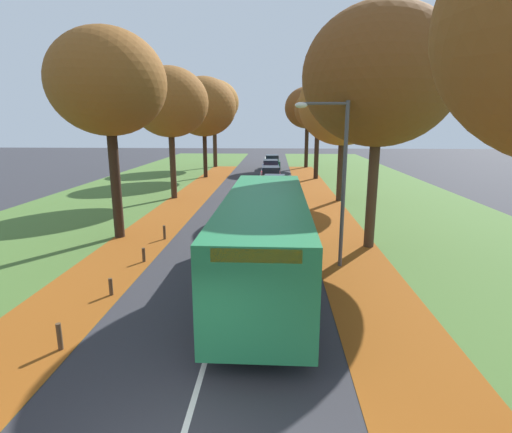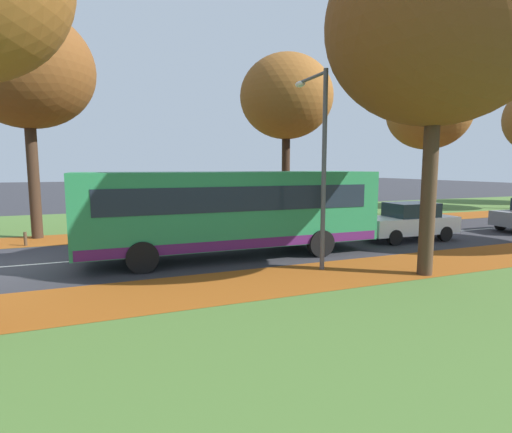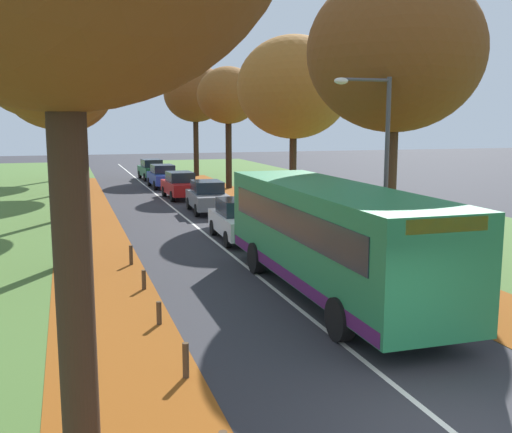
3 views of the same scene
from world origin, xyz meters
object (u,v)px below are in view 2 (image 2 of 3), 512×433
at_px(bus, 232,209).
at_px(bollard_fifth, 243,227).
at_px(bollard_sixth, 299,222).
at_px(streetlamp_right, 319,148).
at_px(car_white_lead, 409,221).
at_px(tree_left_mid, 429,112).
at_px(tree_left_near, 286,97).
at_px(bollard_second, 25,239).
at_px(bollard_fourth, 179,230).
at_px(tree_right_near, 438,24).
at_px(bollard_third, 107,233).
at_px(tree_left_nearest, 26,69).

bearing_deg(bus, bollard_fifth, 156.33).
xyz_separation_m(bollard_sixth, bus, (4.77, -5.15, 1.37)).
bearing_deg(streetlamp_right, bollard_sixth, 156.36).
bearing_deg(bus, streetlamp_right, 39.18).
xyz_separation_m(bus, car_white_lead, (-0.22, 8.08, -0.89)).
xyz_separation_m(streetlamp_right, bus, (-2.44, -1.99, -2.03)).
bearing_deg(bus, tree_left_mid, 114.05).
relative_size(tree_left_mid, bollard_fifth, 15.98).
height_order(bollard_sixth, car_white_lead, car_white_lead).
height_order(tree_left_near, streetlamp_right, tree_left_near).
distance_m(tree_left_mid, bollard_second, 23.56).
xyz_separation_m(bollard_fourth, streetlamp_right, (7.21, 2.99, 3.46)).
distance_m(tree_left_mid, tree_right_near, 15.74).
height_order(bollard_fifth, car_white_lead, car_white_lead).
xyz_separation_m(bollard_fourth, bollard_sixth, (-0.00, 6.15, 0.05)).
bearing_deg(bus, bollard_third, -139.27).
relative_size(tree_left_mid, bollard_sixth, 13.69).
xyz_separation_m(tree_right_near, bollard_third, (-9.13, -8.57, -6.69)).
height_order(tree_left_near, bollard_fourth, tree_left_near).
bearing_deg(bollard_fourth, streetlamp_right, 22.54).
xyz_separation_m(bollard_third, bus, (4.73, 4.07, 1.36)).
relative_size(tree_left_near, car_white_lead, 2.17).
bearing_deg(bollard_second, car_white_lead, 73.20).
relative_size(tree_right_near, car_white_lead, 2.31).
distance_m(tree_left_near, tree_right_near, 11.43).
xyz_separation_m(tree_left_mid, bus, (6.90, -15.45, -4.89)).
distance_m(bollard_fourth, streetlamp_right, 8.54).
bearing_deg(bollard_fifth, car_white_lead, 53.09).
relative_size(bollard_third, streetlamp_right, 0.11).
relative_size(tree_right_near, bollard_fifth, 17.47).
xyz_separation_m(bollard_third, car_white_lead, (4.51, 12.16, 0.47)).
height_order(bollard_second, bus, bus).
bearing_deg(bollard_third, tree_left_nearest, -123.42).
bearing_deg(tree_left_near, tree_left_nearest, -88.31).
bearing_deg(bollard_second, tree_right_near, 51.64).
height_order(bollard_second, car_white_lead, car_white_lead).
height_order(bollard_fourth, bollard_fifth, bollard_fifth).
relative_size(tree_left_nearest, bollard_third, 14.43).
xyz_separation_m(tree_left_near, tree_left_mid, (0.10, 10.00, -0.33)).
relative_size(tree_left_near, tree_left_mid, 1.03).
distance_m(tree_left_mid, bollard_third, 20.62).
bearing_deg(bus, car_white_lead, 91.57).
relative_size(tree_left_nearest, bollard_fifth, 17.41).
height_order(tree_right_near, bollard_third, tree_right_near).
relative_size(tree_left_mid, bus, 0.86).
bearing_deg(streetlamp_right, bollard_fifth, 179.34).
distance_m(bollard_fifth, bus, 5.36).
bearing_deg(car_white_lead, bollard_fourth, -116.59).
bearing_deg(bollard_sixth, tree_left_near, 172.31).
xyz_separation_m(tree_left_nearest, tree_left_mid, (-0.27, 22.40, -0.65)).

